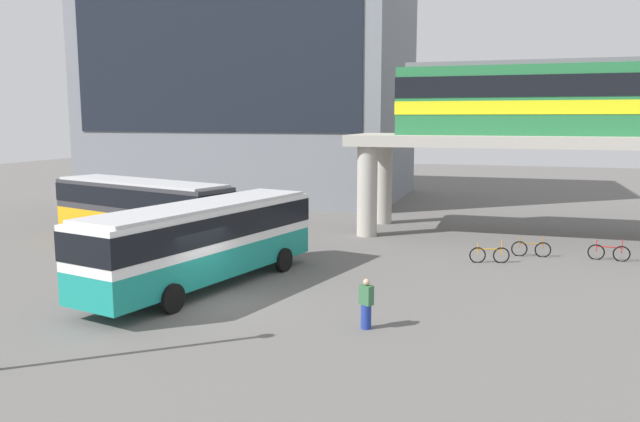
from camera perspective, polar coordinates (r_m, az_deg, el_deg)
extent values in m
plane|color=#605E5B|center=(31.19, -1.00, -3.34)|extent=(120.00, 120.00, 0.00)
cube|color=slate|center=(52.78, -6.16, 12.41)|extent=(24.63, 15.08, 20.12)
cube|color=black|center=(46.02, -10.03, 14.18)|extent=(22.16, 0.10, 11.26)
cylinder|color=#ADA89E|center=(33.99, 4.34, 1.81)|extent=(1.10, 1.10, 4.91)
cylinder|color=#ADA89E|center=(38.23, 5.80, 2.52)|extent=(1.10, 1.10, 4.91)
cube|color=#26723F|center=(35.59, 26.85, 9.06)|extent=(23.84, 2.90, 3.60)
cube|color=yellow|center=(35.58, 26.81, 8.48)|extent=(23.90, 2.96, 0.70)
cube|color=black|center=(35.61, 26.92, 10.21)|extent=(23.90, 2.96, 1.10)
cube|color=slate|center=(35.69, 27.05, 12.13)|extent=(22.88, 2.61, 0.24)
cube|color=teal|center=(24.18, -10.54, -4.41)|extent=(4.99, 11.28, 1.10)
cube|color=white|center=(23.93, -10.62, -1.38)|extent=(4.99, 11.28, 1.50)
cube|color=black|center=(23.92, -10.62, -1.20)|extent=(5.03, 11.33, 0.96)
cube|color=silver|center=(23.81, -10.67, 0.54)|extent=(4.74, 10.72, 0.12)
cylinder|color=black|center=(27.72, -7.67, -3.86)|extent=(0.50, 1.04, 1.00)
cylinder|color=black|center=(26.28, -3.37, -4.48)|extent=(0.50, 1.04, 1.00)
cylinder|color=black|center=(23.06, -17.93, -6.73)|extent=(0.50, 1.04, 1.00)
cylinder|color=black|center=(21.31, -13.42, -7.79)|extent=(0.50, 1.04, 1.00)
cube|color=orange|center=(33.65, -16.04, -0.98)|extent=(11.24, 5.69, 1.10)
cube|color=#333338|center=(33.47, -16.13, 1.21)|extent=(11.24, 5.69, 1.50)
cube|color=black|center=(33.46, -16.14, 1.34)|extent=(11.29, 5.74, 0.96)
cube|color=silver|center=(33.38, -16.19, 2.59)|extent=(10.68, 5.41, 0.12)
cylinder|color=black|center=(35.80, -21.13, -1.56)|extent=(1.04, 0.57, 1.00)
cylinder|color=black|center=(37.24, -17.96, -1.04)|extent=(1.04, 0.57, 1.00)
cylinder|color=black|center=(30.63, -14.14, -2.86)|extent=(1.04, 0.57, 1.00)
cylinder|color=black|center=(32.30, -10.81, -2.18)|extent=(1.04, 0.57, 1.00)
torus|color=black|center=(30.73, 19.75, -3.38)|extent=(0.74, 0.12, 0.74)
torus|color=black|center=(30.61, 17.80, -3.33)|extent=(0.74, 0.12, 0.74)
cylinder|color=#996626|center=(30.61, 18.80, -2.84)|extent=(1.05, 0.13, 0.05)
cylinder|color=#996626|center=(30.55, 17.83, -2.78)|extent=(0.04, 0.04, 0.55)
cylinder|color=#996626|center=(30.66, 19.79, -2.74)|extent=(0.04, 0.04, 0.65)
torus|color=black|center=(31.19, 25.91, -3.57)|extent=(0.74, 0.11, 0.74)
torus|color=black|center=(31.12, 23.98, -3.47)|extent=(0.74, 0.11, 0.74)
cylinder|color=#B21E1E|center=(31.10, 24.98, -3.01)|extent=(1.05, 0.13, 0.05)
cylinder|color=#B21E1E|center=(31.06, 24.02, -2.93)|extent=(0.04, 0.04, 0.55)
cylinder|color=#B21E1E|center=(31.12, 25.95, -2.93)|extent=(0.04, 0.04, 0.65)
torus|color=black|center=(28.93, 16.28, -3.93)|extent=(0.73, 0.25, 0.74)
torus|color=black|center=(28.69, 14.24, -3.95)|extent=(0.73, 0.25, 0.74)
cylinder|color=orange|center=(28.75, 15.29, -3.40)|extent=(1.03, 0.32, 0.05)
cylinder|color=orange|center=(28.63, 14.26, -3.37)|extent=(0.04, 0.04, 0.55)
cylinder|color=orange|center=(28.86, 16.31, -3.25)|extent=(0.04, 0.04, 0.65)
cylinder|color=navy|center=(19.35, 4.24, -9.62)|extent=(0.32, 0.32, 0.76)
cube|color=#33663F|center=(19.15, 4.27, -7.69)|extent=(0.47, 0.42, 0.60)
sphere|color=tan|center=(19.04, 4.28, -6.52)|extent=(0.21, 0.21, 0.21)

